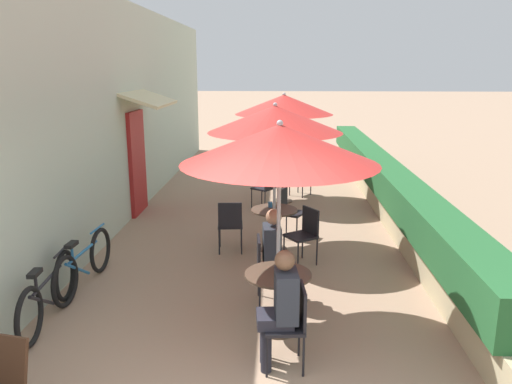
{
  "coord_description": "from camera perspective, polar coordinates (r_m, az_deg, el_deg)",
  "views": [
    {
      "loc": [
        0.52,
        -3.32,
        2.96
      ],
      "look_at": [
        0.15,
        4.46,
        1.0
      ],
      "focal_mm": 35.0,
      "sensor_mm": 36.0,
      "label": 1
    }
  ],
  "objects": [
    {
      "name": "cafe_chair_mid_left",
      "position": [
        8.85,
        3.65,
        -1.93
      ],
      "size": [
        0.53,
        0.53,
        0.87
      ],
      "rotation": [
        0.0,
        0.0,
        4.28
      ],
      "color": "black",
      "rests_on": "ground_plane"
    },
    {
      "name": "bicycle_leaning",
      "position": [
        6.51,
        -22.65,
        -10.65
      ],
      "size": [
        0.19,
        1.78,
        0.76
      ],
      "rotation": [
        0.0,
        0.0,
        0.08
      ],
      "color": "black",
      "rests_on": "ground_plane"
    },
    {
      "name": "bicycle_second",
      "position": [
        7.27,
        -19.08,
        -7.74
      ],
      "size": [
        0.15,
        1.77,
        0.76
      ],
      "rotation": [
        0.0,
        0.0,
        -0.05
      ],
      "color": "black",
      "rests_on": "ground_plane"
    },
    {
      "name": "planter_hedge",
      "position": [
        11.05,
        14.3,
        1.02
      ],
      "size": [
        0.6,
        13.67,
        1.01
      ],
      "color": "tan",
      "rests_on": "ground_plane"
    },
    {
      "name": "seated_patron_near_left",
      "position": [
        6.36,
        2.32,
        -6.84
      ],
      "size": [
        0.43,
        0.36,
        1.25
      ],
      "rotation": [
        0.0,
        0.0,
        4.8
      ],
      "color": "#23232D",
      "rests_on": "ground_plane"
    },
    {
      "name": "cafe_chair_far_left",
      "position": [
        11.8,
        4.8,
        2.12
      ],
      "size": [
        0.56,
        0.56,
        0.87
      ],
      "rotation": [
        0.0,
        0.0,
        4.09
      ],
      "color": "black",
      "rests_on": "ground_plane"
    },
    {
      "name": "patio_table_near",
      "position": [
        5.77,
        2.52,
        -11.09
      ],
      "size": [
        0.76,
        0.76,
        0.7
      ],
      "color": "brown",
      "rests_on": "ground_plane"
    },
    {
      "name": "cafe_facade_wall",
      "position": [
        10.99,
        -13.64,
        9.2
      ],
      "size": [
        0.98,
        14.67,
        4.2
      ],
      "color": "#B2C1AD",
      "rests_on": "ground_plane"
    },
    {
      "name": "seated_patron_near_right",
      "position": [
        5.04,
        2.82,
        -12.71
      ],
      "size": [
        0.43,
        0.36,
        1.25
      ],
      "rotation": [
        0.0,
        0.0,
        7.94
      ],
      "color": "#23232D",
      "rests_on": "ground_plane"
    },
    {
      "name": "patio_umbrella_near",
      "position": [
        5.28,
        2.71,
        5.46
      ],
      "size": [
        2.13,
        2.13,
        2.42
      ],
      "color": "#B7B7BC",
      "rests_on": "ground_plane"
    },
    {
      "name": "cafe_chair_near_right",
      "position": [
        5.13,
        4.08,
        -14.37
      ],
      "size": [
        0.43,
        0.43,
        0.87
      ],
      "rotation": [
        0.0,
        0.0,
        7.94
      ],
      "color": "black",
      "rests_on": "ground_plane"
    },
    {
      "name": "cafe_chair_mid_back",
      "position": [
        7.68,
        5.59,
        -4.49
      ],
      "size": [
        0.56,
        0.56,
        0.87
      ],
      "rotation": [
        0.0,
        0.0,
        8.47
      ],
      "color": "black",
      "rests_on": "ground_plane"
    },
    {
      "name": "patio_table_mid",
      "position": [
        8.2,
        2.08,
        -3.32
      ],
      "size": [
        0.76,
        0.76,
        0.7
      ],
      "color": "brown",
      "rests_on": "ground_plane"
    },
    {
      "name": "coffee_cup_near",
      "position": [
        5.69,
        3.23,
        -8.77
      ],
      "size": [
        0.07,
        0.07,
        0.09
      ],
      "color": "teal",
      "rests_on": "patio_table_near"
    },
    {
      "name": "cafe_chair_mid_right",
      "position": [
        8.1,
        -2.97,
        -3.46
      ],
      "size": [
        0.43,
        0.43,
        0.87
      ],
      "rotation": [
        0.0,
        0.0,
        6.37
      ],
      "color": "black",
      "rests_on": "ground_plane"
    },
    {
      "name": "cafe_chair_near_left",
      "position": [
        6.41,
        1.3,
        -8.28
      ],
      "size": [
        0.43,
        0.43,
        0.87
      ],
      "rotation": [
        0.0,
        0.0,
        4.8
      ],
      "color": "black",
      "rests_on": "ground_plane"
    },
    {
      "name": "patio_umbrella_far",
      "position": [
        10.93,
        3.21,
        9.94
      ],
      "size": [
        2.13,
        2.13,
        2.42
      ],
      "color": "#B7B7BC",
      "rests_on": "ground_plane"
    },
    {
      "name": "cafe_chair_far_right",
      "position": [
        10.56,
        1.19,
        0.75
      ],
      "size": [
        0.56,
        0.56,
        0.87
      ],
      "rotation": [
        0.0,
        0.0,
        7.24
      ],
      "color": "black",
      "rests_on": "ground_plane"
    },
    {
      "name": "patio_umbrella_mid",
      "position": [
        7.86,
        2.19,
        8.32
      ],
      "size": [
        2.13,
        2.13,
        2.42
      ],
      "color": "#B7B7BC",
      "rests_on": "ground_plane"
    },
    {
      "name": "coffee_cup_far",
      "position": [
        11.06,
        3.27,
        2.57
      ],
      "size": [
        0.07,
        0.07,
        0.09
      ],
      "color": "white",
      "rests_on": "patio_table_far"
    },
    {
      "name": "patio_table_far",
      "position": [
        11.18,
        3.09,
        1.42
      ],
      "size": [
        0.76,
        0.76,
        0.7
      ],
      "color": "brown",
      "rests_on": "ground_plane"
    },
    {
      "name": "coffee_cup_mid",
      "position": [
        8.24,
        1.64,
        -1.45
      ],
      "size": [
        0.07,
        0.07,
        0.09
      ],
      "color": "teal",
      "rests_on": "patio_table_mid"
    }
  ]
}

